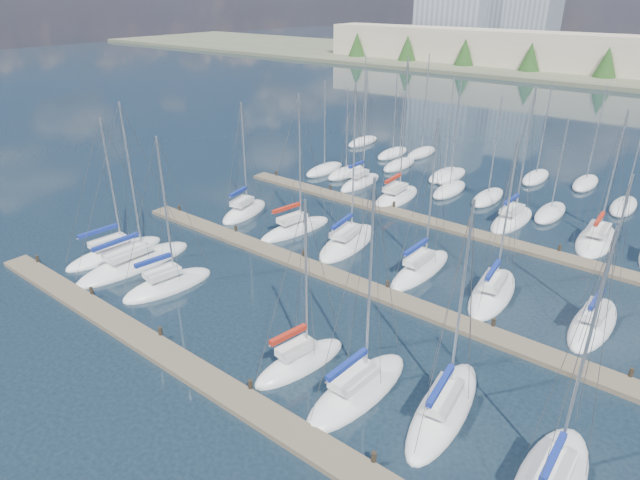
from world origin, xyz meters
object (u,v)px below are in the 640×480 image
Objects in this scene: sailboat_d at (300,362)px; sailboat_i at (295,229)px; sailboat_m at (593,323)px; sailboat_o at (396,197)px; sailboat_q at (596,240)px; sailboat_b at (135,263)px; sailboat_p at (512,220)px; sailboat_j at (348,242)px; sailboat_n at (360,182)px; sailboat_l at (492,293)px; sailboat_a at (115,253)px; sailboat_c at (168,285)px; sailboat_h at (244,211)px; sailboat_f at (443,409)px; sailboat_k at (420,269)px; sailboat_e at (358,390)px.

sailboat_i is (-12.85, 14.41, 0.00)m from sailboat_d.
sailboat_i is at bearing -178.03° from sailboat_m.
sailboat_q is at bearing 1.61° from sailboat_o.
sailboat_p is (20.34, 27.60, 0.02)m from sailboat_b.
sailboat_p is at bearing 47.85° from sailboat_j.
sailboat_l is (21.33, -14.11, -0.02)m from sailboat_n.
sailboat_d is (15.63, -28.82, -0.01)m from sailboat_n.
sailboat_p is (9.29, 13.79, 0.01)m from sailboat_j.
sailboat_a is 0.99× the size of sailboat_q.
sailboat_n is at bearing 103.15° from sailboat_c.
sailboat_b reaches higher than sailboat_n.
sailboat_a reaches higher than sailboat_c.
sailboat_b reaches higher than sailboat_h.
sailboat_f reaches higher than sailboat_d.
sailboat_j is (12.11, 0.63, -0.00)m from sailboat_h.
sailboat_q is 26.52m from sailboat_i.
sailboat_d is at bearing -49.35° from sailboat_h.
sailboat_q reaches higher than sailboat_m.
sailboat_n is at bearing 109.96° from sailboat_i.
sailboat_n is at bearing 137.92° from sailboat_k.
sailboat_p is (21.40, 14.42, 0.00)m from sailboat_h.
sailboat_c is 0.89× the size of sailboat_b.
sailboat_k is (-8.44, 12.85, 0.01)m from sailboat_f.
sailboat_i is (8.53, 13.05, 0.02)m from sailboat_a.
sailboat_h is 25.81m from sailboat_p.
sailboat_o is 25.53m from sailboat_m.
sailboat_q is 0.96× the size of sailboat_k.
sailboat_f is at bearing -106.48° from sailboat_m.
sailboat_p reaches higher than sailboat_d.
sailboat_i is at bearing -148.80° from sailboat_q.
sailboat_h is 0.89× the size of sailboat_e.
sailboat_o reaches higher than sailboat_c.
sailboat_e is 15.04m from sailboat_k.
sailboat_k is (-5.80, -0.10, 0.01)m from sailboat_l.
sailboat_m is at bearing 2.30° from sailboat_k.
sailboat_m is (4.07, 13.27, -0.00)m from sailboat_f.
sailboat_j is 15.94m from sailboat_n.
sailboat_f is 0.96× the size of sailboat_e.
sailboat_d is 1.00× the size of sailboat_m.
sailboat_b is (-8.55, -26.01, -0.02)m from sailboat_o.
sailboat_n reaches higher than sailboat_l.
sailboat_o reaches higher than sailboat_j.
sailboat_p is at bearing 97.08° from sailboat_e.
sailboat_q is at bearing 31.64° from sailboat_j.
sailboat_q is at bearing 60.01° from sailboat_c.
sailboat_j is 1.19× the size of sailboat_a.
sailboat_e is 1.18× the size of sailboat_m.
sailboat_i is at bearing 179.35° from sailboat_j.
sailboat_l is (25.29, 0.22, -0.00)m from sailboat_h.
sailboat_c is at bearing -79.13° from sailboat_h.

